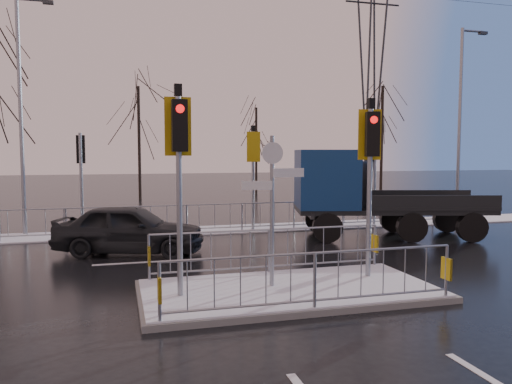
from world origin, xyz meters
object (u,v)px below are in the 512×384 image
object	(u,v)px
traffic_island	(288,275)
flatbed_truck	(353,191)
car_far_lane	(130,229)
street_lamp_right	(461,116)
street_lamp_left	(23,106)

from	to	relation	value
traffic_island	flatbed_truck	xyz separation A→B (m)	(4.37, 5.91, 1.19)
traffic_island	car_far_lane	bearing A→B (deg)	120.71
car_far_lane	street_lamp_right	distance (m)	14.49
traffic_island	street_lamp_right	xyz separation A→B (m)	(10.58, 8.49, 4.00)
car_far_lane	street_lamp_left	distance (m)	6.75
traffic_island	flatbed_truck	bearing A→B (deg)	53.51
car_far_lane	street_lamp_left	xyz separation A→B (m)	(-3.41, 4.43, 3.78)
street_lamp_right	street_lamp_left	size ratio (longest dim) A/B	0.98
flatbed_truck	street_lamp_right	size ratio (longest dim) A/B	0.85
car_far_lane	street_lamp_right	world-z (taller)	street_lamp_right
flatbed_truck	car_far_lane	bearing A→B (deg)	-173.39
traffic_island	street_lamp_left	distance (m)	12.17
street_lamp_right	flatbed_truck	bearing A→B (deg)	-157.45
traffic_island	street_lamp_left	size ratio (longest dim) A/B	0.73
traffic_island	street_lamp_left	world-z (taller)	street_lamp_left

